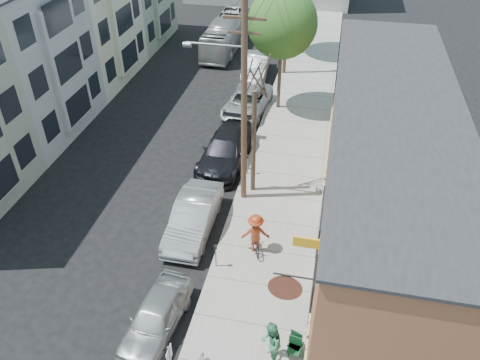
% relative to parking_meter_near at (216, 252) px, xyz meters
% --- Properties ---
extents(ground, '(120.00, 120.00, 0.00)m').
position_rel_parking_meter_near_xyz_m(ground, '(-2.25, -0.61, -0.98)').
color(ground, black).
extents(sidewalk, '(4.50, 58.00, 0.15)m').
position_rel_parking_meter_near_xyz_m(sidewalk, '(2.00, 10.39, -0.91)').
color(sidewalk, gray).
rests_on(sidewalk, ground).
extents(cafe_building, '(6.60, 20.20, 6.61)m').
position_rel_parking_meter_near_xyz_m(cafe_building, '(6.74, 4.38, 2.32)').
color(cafe_building, '#9A5739').
rests_on(cafe_building, ground).
extents(apartment_row, '(6.30, 32.00, 9.00)m').
position_rel_parking_meter_near_xyz_m(apartment_row, '(-14.10, 13.39, 3.52)').
color(apartment_row, '#939F86').
rests_on(apartment_row, ground).
extents(parking_meter_near, '(0.14, 0.14, 1.24)m').
position_rel_parking_meter_near_xyz_m(parking_meter_near, '(0.00, 0.00, 0.00)').
color(parking_meter_near, slate).
rests_on(parking_meter_near, sidewalk).
extents(parking_meter_far, '(0.14, 0.14, 1.24)m').
position_rel_parking_meter_near_xyz_m(parking_meter_far, '(0.00, 7.01, 0.00)').
color(parking_meter_far, slate).
rests_on(parking_meter_far, sidewalk).
extents(utility_pole_near, '(3.57, 0.28, 10.00)m').
position_rel_parking_meter_near_xyz_m(utility_pole_near, '(0.14, 5.01, 4.43)').
color(utility_pole_near, '#503A28').
rests_on(utility_pole_near, sidewalk).
extents(utility_pole_far, '(1.80, 0.28, 10.00)m').
position_rel_parking_meter_near_xyz_m(utility_pole_far, '(0.20, 20.93, 4.36)').
color(utility_pole_far, '#503A28').
rests_on(utility_pole_far, sidewalk).
extents(tree_bare, '(0.24, 0.24, 5.71)m').
position_rel_parking_meter_near_xyz_m(tree_bare, '(0.55, 5.71, 2.02)').
color(tree_bare, '#44392C').
rests_on(tree_bare, sidewalk).
extents(tree_leafy_mid, '(4.36, 4.36, 7.92)m').
position_rel_parking_meter_near_xyz_m(tree_leafy_mid, '(0.55, 15.17, 4.90)').
color(tree_leafy_mid, '#44392C').
rests_on(tree_leafy_mid, sidewalk).
extents(patio_chair_a, '(0.58, 0.58, 0.88)m').
position_rel_parking_meter_near_xyz_m(patio_chair_a, '(3.81, -3.68, -0.39)').
color(patio_chair_a, '#103C21').
rests_on(patio_chair_a, sidewalk).
extents(patio_chair_b, '(0.65, 0.65, 0.88)m').
position_rel_parking_meter_near_xyz_m(patio_chair_b, '(3.83, -3.47, -0.39)').
color(patio_chair_b, '#103C21').
rests_on(patio_chair_b, sidewalk).
extents(patron_green, '(0.78, 0.97, 1.92)m').
position_rel_parking_meter_near_xyz_m(patron_green, '(2.98, -3.98, 0.13)').
color(patron_green, '#327E57').
rests_on(patron_green, sidewalk).
extents(cyclist, '(1.40, 0.98, 1.98)m').
position_rel_parking_meter_near_xyz_m(cyclist, '(1.48, 1.35, 0.16)').
color(cyclist, maroon).
rests_on(cyclist, sidewalk).
extents(cyclist_bike, '(1.14, 1.73, 0.86)m').
position_rel_parking_meter_near_xyz_m(cyclist_bike, '(1.48, 1.35, -0.40)').
color(cyclist_bike, black).
rests_on(cyclist_bike, sidewalk).
extents(car_0, '(2.05, 4.30, 1.42)m').
position_rel_parking_meter_near_xyz_m(car_0, '(-1.45, -3.42, -0.27)').
color(car_0, '#919698').
rests_on(car_0, ground).
extents(car_1, '(1.76, 5.03, 1.66)m').
position_rel_parking_meter_near_xyz_m(car_1, '(-1.63, 2.19, -0.15)').
color(car_1, '#ADAFB5').
rests_on(car_1, ground).
extents(car_2, '(2.71, 5.96, 1.69)m').
position_rel_parking_meter_near_xyz_m(car_2, '(-1.45, 8.12, -0.14)').
color(car_2, black).
rests_on(car_2, ground).
extents(car_3, '(3.04, 5.67, 1.51)m').
position_rel_parking_meter_near_xyz_m(car_3, '(-1.45, 14.26, -0.23)').
color(car_3, '#A9AEB1').
rests_on(car_3, ground).
extents(car_4, '(2.14, 5.20, 1.68)m').
position_rel_parking_meter_near_xyz_m(car_4, '(-1.90, 20.02, -0.14)').
color(car_4, '#9CA1A3').
rests_on(car_4, ground).
extents(bus, '(2.40, 9.51, 2.64)m').
position_rel_parking_meter_near_xyz_m(bus, '(-5.46, 25.32, 0.34)').
color(bus, silver).
rests_on(bus, ground).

